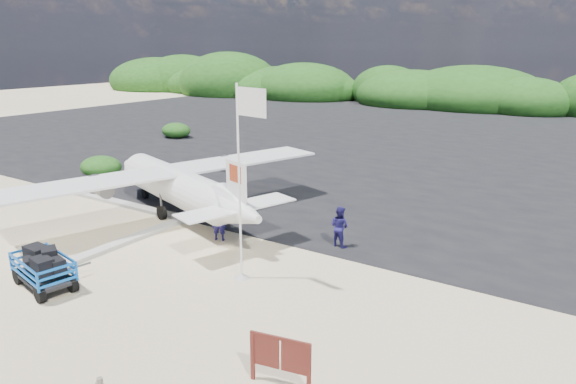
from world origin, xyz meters
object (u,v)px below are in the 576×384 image
at_px(baggage_cart, 46,288).
at_px(aircraft_small, 356,123).
at_px(crew_a, 219,220).
at_px(flagpole, 242,278).
at_px(crew_b, 339,227).

xyz_separation_m(baggage_cart, aircraft_small, (-7.64, 38.02, 0.00)).
bearing_deg(crew_a, baggage_cart, 49.85).
xyz_separation_m(baggage_cart, crew_a, (1.88, 6.17, 0.81)).
distance_m(flagpole, crew_b, 4.51).
bearing_deg(crew_a, aircraft_small, -96.57).
xyz_separation_m(baggage_cart, flagpole, (4.74, 3.95, 0.00)).
xyz_separation_m(crew_a, aircraft_small, (-9.52, 31.85, -0.81)).
xyz_separation_m(flagpole, crew_b, (1.37, 4.23, 0.79)).
height_order(flagpole, crew_b, flagpole).
bearing_deg(aircraft_small, crew_b, 74.36).
height_order(baggage_cart, crew_b, crew_b).
relative_size(baggage_cart, crew_a, 1.53).
distance_m(baggage_cart, aircraft_small, 38.78).
bearing_deg(flagpole, crew_a, 142.15).
distance_m(flagpole, aircraft_small, 36.25).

